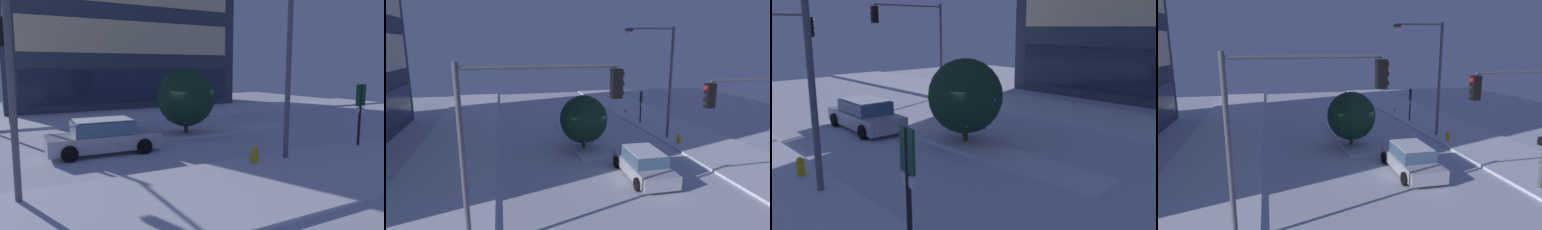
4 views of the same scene
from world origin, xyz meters
TOP-DOWN VIEW (x-y plane):
  - ground at (0.00, 0.00)m, footprint 52.00×52.00m
  - curb_strip_near at (0.00, -8.46)m, footprint 52.00×5.20m
  - curb_strip_far at (0.00, 8.46)m, footprint 52.00×5.20m
  - median_strip at (2.31, -0.09)m, footprint 9.00×1.80m
  - car_near at (-5.01, -1.81)m, footprint 4.83×2.22m
  - traffic_light_corner_near_left at (-8.59, -5.03)m, footprint 0.32×4.20m
  - street_lamp_arched at (1.16, -5.71)m, footprint 0.84×3.47m
  - fire_hydrant at (-0.55, -6.63)m, footprint 0.48×0.26m
  - parking_info_sign at (5.61, -6.53)m, footprint 0.55×0.12m
  - decorated_tree_median at (0.10, 0.14)m, footprint 3.23×3.17m

SIDE VIEW (x-z plane):
  - ground at x=0.00m, z-range 0.00..0.00m
  - curb_strip_near at x=0.00m, z-range 0.00..0.14m
  - curb_strip_far at x=0.00m, z-range 0.00..0.14m
  - median_strip at x=2.31m, z-range 0.00..0.14m
  - fire_hydrant at x=-0.55m, z-range -0.02..0.76m
  - car_near at x=-5.01m, z-range -0.03..1.46m
  - parking_info_sign at x=5.61m, z-range 0.42..3.37m
  - decorated_tree_median at x=0.10m, z-range 0.25..3.93m
  - traffic_light_corner_near_left at x=-8.59m, z-range 1.07..6.78m
  - street_lamp_arched at x=1.16m, z-range 1.23..9.40m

